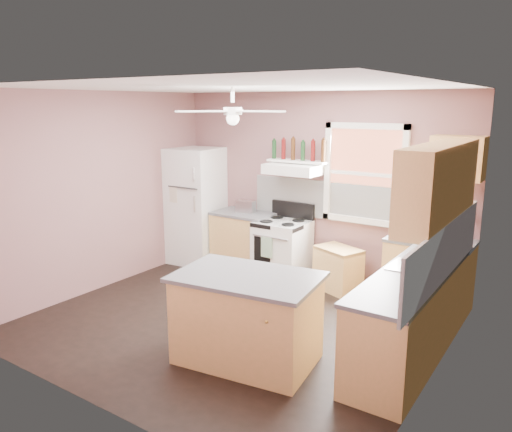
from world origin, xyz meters
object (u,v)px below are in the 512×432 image
Objects in this scene: stove at (282,250)px; island at (247,320)px; refrigerator at (195,206)px; cart at (338,269)px; toaster at (246,207)px.

island is (0.96, -2.27, 0.00)m from stove.
refrigerator is at bearing 131.44° from island.
cart is at bearing -4.02° from refrigerator.
toaster is at bearing 117.49° from island.
toaster is at bearing 2.20° from refrigerator.
refrigerator is 6.60× the size of toaster.
stove is 0.65× the size of island.
refrigerator is 3.05× the size of cart.
stove reaches higher than cart.
refrigerator reaches higher than toaster.
stove is (0.70, -0.07, -0.56)m from toaster.
cart is at bearing -13.65° from toaster.
toaster is (0.91, 0.12, 0.07)m from refrigerator.
refrigerator is 1.40× the size of island.
refrigerator is 2.15× the size of stove.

